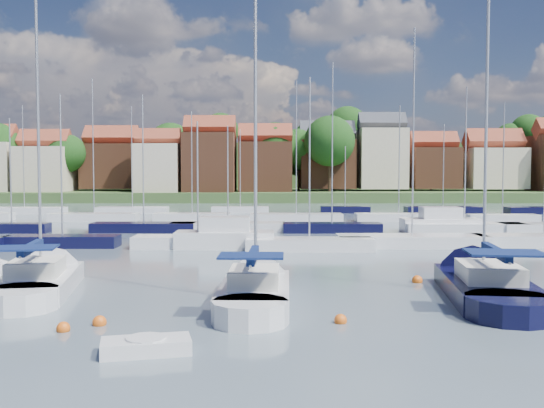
{
  "coord_description": "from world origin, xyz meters",
  "views": [
    {
      "loc": [
        -2.05,
        -23.05,
        5.41
      ],
      "look_at": [
        -1.96,
        14.0,
        3.46
      ],
      "focal_mm": 40.0,
      "sensor_mm": 36.0,
      "label": 1
    }
  ],
  "objects": [
    {
      "name": "tender",
      "position": [
        -5.77,
        -5.24,
        0.22
      ],
      "size": [
        2.84,
        1.78,
        0.57
      ],
      "rotation": [
        0.0,
        0.0,
        0.23
      ],
      "color": "silver",
      "rests_on": "ground"
    },
    {
      "name": "sailboat_navy",
      "position": [
        7.49,
        4.49,
        0.35
      ],
      "size": [
        4.93,
        12.88,
        17.35
      ],
      "rotation": [
        0.0,
        0.0,
        1.44
      ],
      "color": "black",
      "rests_on": "ground"
    },
    {
      "name": "far_shore_town",
      "position": [
        2.23,
        132.67,
        4.61
      ],
      "size": [
        212.46,
        90.0,
        22.27
      ],
      "color": "#3C5A2D",
      "rests_on": "ground"
    },
    {
      "name": "buoy_b",
      "position": [
        -9.1,
        -2.71,
        0.0
      ],
      "size": [
        0.47,
        0.47,
        0.47
      ],
      "primitive_type": "sphere",
      "color": "#D85914",
      "rests_on": "ground"
    },
    {
      "name": "buoy_d",
      "position": [
        0.46,
        -1.6,
        0.0
      ],
      "size": [
        0.46,
        0.46,
        0.46
      ],
      "primitive_type": "sphere",
      "color": "#D85914",
      "rests_on": "ground"
    },
    {
      "name": "sailboat_left",
      "position": [
        -12.73,
        5.35,
        0.36
      ],
      "size": [
        4.82,
        11.61,
        15.33
      ],
      "rotation": [
        0.0,
        0.0,
        1.74
      ],
      "color": "silver",
      "rests_on": "ground"
    },
    {
      "name": "marina_field",
      "position": [
        1.91,
        35.15,
        0.43
      ],
      "size": [
        79.62,
        41.41,
        15.93
      ],
      "color": "silver",
      "rests_on": "ground"
    },
    {
      "name": "buoy_c",
      "position": [
        -8.11,
        -1.89,
        0.0
      ],
      "size": [
        0.5,
        0.5,
        0.5
      ],
      "primitive_type": "sphere",
      "color": "#D85914",
      "rests_on": "ground"
    },
    {
      "name": "buoy_e",
      "position": [
        5.15,
        6.37,
        0.0
      ],
      "size": [
        0.52,
        0.52,
        0.52
      ],
      "primitive_type": "sphere",
      "color": "#D85914",
      "rests_on": "ground"
    },
    {
      "name": "sailboat_centre",
      "position": [
        -2.65,
        2.76,
        0.36
      ],
      "size": [
        3.09,
        10.64,
        14.41
      ],
      "rotation": [
        0.0,
        0.0,
        1.54
      ],
      "color": "silver",
      "rests_on": "ground"
    },
    {
      "name": "ground",
      "position": [
        0.0,
        40.0,
        0.0
      ],
      "size": [
        260.0,
        260.0,
        0.0
      ],
      "primitive_type": "plane",
      "color": "#44555D",
      "rests_on": "ground"
    }
  ]
}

